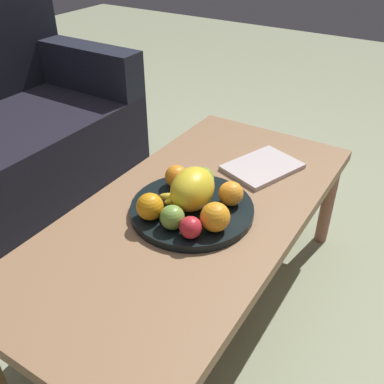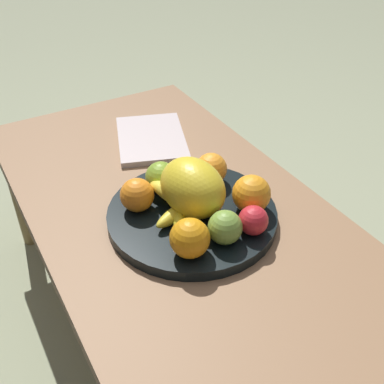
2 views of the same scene
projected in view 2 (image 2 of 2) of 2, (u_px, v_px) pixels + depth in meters
The scene contains 13 objects.
ground_plane at pixel (187, 334), 1.29m from camera, with size 8.00×8.00×0.00m, color #949C79.
coffee_table at pixel (186, 231), 1.06m from camera, with size 1.27×0.62×0.42m.
fruit_bowl at pixel (192, 215), 1.02m from camera, with size 0.37×0.37×0.03m, color black.
melon_large_front at pixel (193, 187), 0.98m from camera, with size 0.16×0.12×0.12m, color yellow.
orange_front at pixel (137, 195), 1.00m from camera, with size 0.07×0.07×0.07m, color orange.
orange_left at pixel (190, 238), 0.89m from camera, with size 0.08×0.08×0.08m, color orange.
orange_right at pixel (251, 194), 0.99m from camera, with size 0.08×0.08×0.08m, color orange.
orange_back at pixel (211, 169), 1.08m from camera, with size 0.07×0.07×0.07m, color orange.
apple_front at pixel (225, 227), 0.92m from camera, with size 0.07×0.07×0.07m, color olive.
apple_left at pixel (161, 177), 1.06m from camera, with size 0.07×0.07×0.07m, color olive.
apple_right at pixel (253, 220), 0.94m from camera, with size 0.06×0.06×0.06m, color red.
banana_bunch at pixel (181, 202), 0.99m from camera, with size 0.16×0.15×0.06m.
magazine at pixel (151, 138), 1.30m from camera, with size 0.25×0.18×0.02m, color beige.
Camera 2 is at (-0.70, 0.39, 1.09)m, focal length 43.90 mm.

